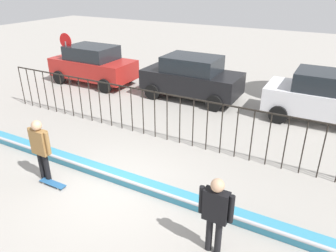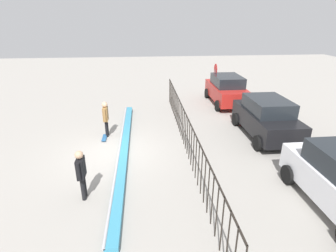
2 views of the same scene
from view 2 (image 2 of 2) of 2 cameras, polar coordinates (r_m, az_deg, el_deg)
ground_plane at (r=11.83m, az=-11.38°, el=-5.45°), size 60.00×60.00×0.00m
bowl_coping_ledge at (r=11.73m, az=-9.53°, el=-4.88°), size 11.00×0.40×0.27m
perimeter_fence at (r=11.45m, az=3.85°, el=-0.34°), size 14.04×0.04×1.63m
skateboarder at (r=13.05m, az=-13.30°, el=2.14°), size 0.71×0.27×1.75m
skateboard at (r=13.12m, az=-13.55°, el=-2.46°), size 0.80×0.20×0.07m
camera_operator at (r=8.76m, az=-18.22°, el=-9.12°), size 0.69×0.26×1.71m
parked_car_red at (r=18.20m, az=12.52°, el=7.68°), size 4.30×2.12×1.90m
parked_car_black at (r=13.60m, az=20.43°, el=1.78°), size 4.30×2.12×1.90m
stop_sign at (r=18.96m, az=10.10°, el=10.45°), size 0.76×0.07×2.50m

